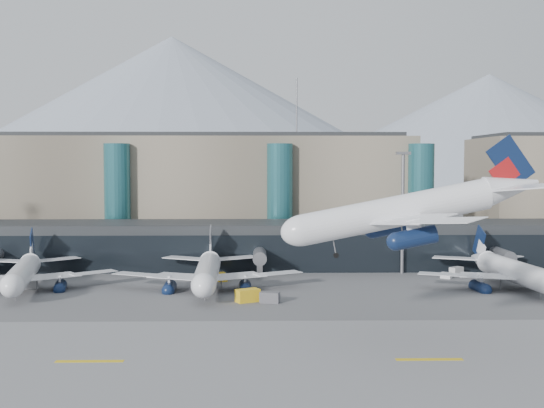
% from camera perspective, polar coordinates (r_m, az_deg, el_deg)
% --- Properties ---
extents(ground, '(900.00, 900.00, 0.00)m').
position_cam_1_polar(ground, '(96.68, -1.01, -10.46)').
color(ground, '#515154').
rests_on(ground, ground).
extents(runway_strip, '(400.00, 40.00, 0.04)m').
position_cam_1_polar(runway_strip, '(82.19, -0.99, -12.96)').
color(runway_strip, slate).
rests_on(runway_strip, ground).
extents(runway_markings, '(128.00, 1.00, 0.02)m').
position_cam_1_polar(runway_markings, '(82.18, -0.99, -12.94)').
color(runway_markings, gold).
rests_on(runway_markings, ground).
extents(concourse, '(170.00, 27.00, 10.00)m').
position_cam_1_polar(concourse, '(152.67, -1.05, -3.42)').
color(concourse, black).
rests_on(concourse, ground).
extents(terminal_main, '(130.00, 30.00, 31.00)m').
position_cam_1_polar(terminal_main, '(185.69, -8.79, 1.00)').
color(terminal_main, gray).
rests_on(terminal_main, ground).
extents(teal_towers, '(116.40, 19.40, 46.00)m').
position_cam_1_polar(teal_towers, '(168.76, -6.14, 0.30)').
color(teal_towers, '#26636B').
rests_on(teal_towers, ground).
extents(mountain_ridge, '(910.00, 400.00, 110.00)m').
position_cam_1_polar(mountain_ridge, '(474.65, 0.86, 6.17)').
color(mountain_ridge, gray).
rests_on(mountain_ridge, ground).
extents(lightmast_mid, '(3.00, 1.20, 25.60)m').
position_cam_1_polar(lightmast_mid, '(145.27, 10.88, -0.09)').
color(lightmast_mid, slate).
rests_on(lightmast_mid, ground).
extents(hero_jet, '(34.89, 35.77, 11.52)m').
position_cam_1_polar(hero_jet, '(89.93, 12.34, 0.31)').
color(hero_jet, white).
rests_on(hero_jet, ground).
extents(jet_parked_left, '(34.59, 35.33, 11.38)m').
position_cam_1_polar(jet_parked_left, '(134.90, -20.01, -4.83)').
color(jet_parked_left, white).
rests_on(jet_parked_left, ground).
extents(jet_parked_mid, '(37.03, 35.95, 11.93)m').
position_cam_1_polar(jet_parked_mid, '(128.08, -5.37, -4.97)').
color(jet_parked_mid, white).
rests_on(jet_parked_mid, ground).
extents(jet_parked_right, '(36.42, 36.06, 11.78)m').
position_cam_1_polar(jet_parked_right, '(135.98, 19.08, -4.68)').
color(jet_parked_right, white).
rests_on(jet_parked_right, ground).
extents(veh_a, '(3.30, 2.64, 1.63)m').
position_cam_1_polar(veh_a, '(134.66, -19.63, -6.34)').
color(veh_a, silver).
rests_on(veh_a, ground).
extents(veh_b, '(2.47, 3.11, 1.57)m').
position_cam_1_polar(veh_b, '(135.49, -4.25, -6.10)').
color(veh_b, yellow).
rests_on(veh_b, ground).
extents(veh_c, '(3.53, 2.41, 1.79)m').
position_cam_1_polar(veh_c, '(114.33, -0.19, -7.82)').
color(veh_c, '#525257').
rests_on(veh_c, ground).
extents(veh_d, '(3.27, 3.00, 1.67)m').
position_cam_1_polar(veh_d, '(147.10, 15.17, -5.43)').
color(veh_d, silver).
rests_on(veh_d, ground).
extents(veh_g, '(2.39, 2.20, 1.21)m').
position_cam_1_polar(veh_g, '(142.29, 14.36, -5.81)').
color(veh_g, silver).
rests_on(veh_g, ground).
extents(veh_h, '(4.39, 3.64, 2.15)m').
position_cam_1_polar(veh_h, '(115.08, -2.05, -7.66)').
color(veh_h, yellow).
rests_on(veh_h, ground).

